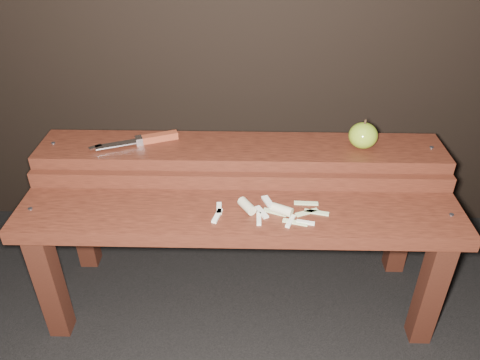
{
  "coord_description": "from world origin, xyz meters",
  "views": [
    {
      "loc": [
        0.03,
        -1.04,
        1.17
      ],
      "look_at": [
        0.0,
        0.06,
        0.45
      ],
      "focal_mm": 35.0,
      "sensor_mm": 36.0,
      "label": 1
    }
  ],
  "objects_px": {
    "bench_front_tier": "(239,234)",
    "knife": "(149,139)",
    "apple": "(363,135)",
    "bench_rear_tier": "(241,171)"
  },
  "relations": [
    {
      "from": "bench_rear_tier",
      "to": "knife",
      "type": "distance_m",
      "value": 0.29
    },
    {
      "from": "bench_front_tier",
      "to": "apple",
      "type": "distance_m",
      "value": 0.46
    },
    {
      "from": "bench_rear_tier",
      "to": "apple",
      "type": "distance_m",
      "value": 0.38
    },
    {
      "from": "bench_rear_tier",
      "to": "knife",
      "type": "height_order",
      "value": "knife"
    },
    {
      "from": "bench_rear_tier",
      "to": "knife",
      "type": "xyz_separation_m",
      "value": [
        -0.28,
        0.02,
        0.1
      ]
    },
    {
      "from": "apple",
      "to": "bench_front_tier",
      "type": "bearing_deg",
      "value": -146.92
    },
    {
      "from": "bench_rear_tier",
      "to": "knife",
      "type": "relative_size",
      "value": 4.77
    },
    {
      "from": "bench_front_tier",
      "to": "knife",
      "type": "height_order",
      "value": "knife"
    },
    {
      "from": "bench_front_tier",
      "to": "apple",
      "type": "bearing_deg",
      "value": 33.08
    },
    {
      "from": "bench_front_tier",
      "to": "knife",
      "type": "xyz_separation_m",
      "value": [
        -0.28,
        0.25,
        0.16
      ]
    }
  ]
}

